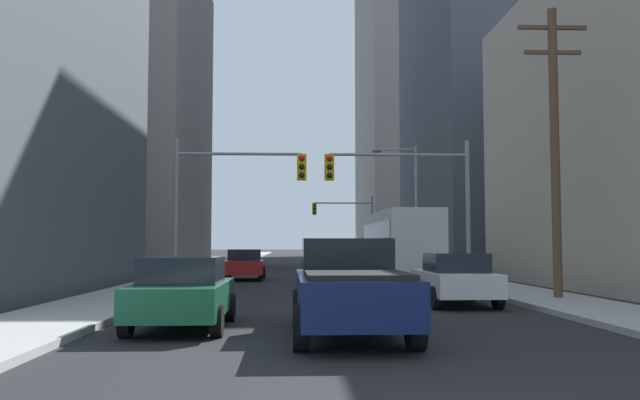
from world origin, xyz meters
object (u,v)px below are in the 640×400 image
sedan_white (455,279)px  traffic_signal_near_right (404,186)px  pickup_truck_navy (349,288)px  traffic_signal_far_right (346,217)px  sedan_red (245,264)px  traffic_signal_near_left (234,186)px  sedan_green (183,292)px  city_bus (399,241)px

sedan_white → traffic_signal_near_right: bearing=92.0°
pickup_truck_navy → traffic_signal_far_right: (3.64, 45.83, 3.18)m
traffic_signal_far_right → pickup_truck_navy: bearing=-94.5°
sedan_white → sedan_red: size_ratio=0.99×
sedan_white → traffic_signal_near_left: bearing=134.5°
sedan_green → traffic_signal_near_right: (6.83, 12.42, 3.37)m
sedan_green → traffic_signal_near_left: size_ratio=0.70×
sedan_green → city_bus: bearing=68.9°
pickup_truck_navy → sedan_red: pickup_truck_navy is taller
sedan_green → traffic_signal_near_left: traffic_signal_near_left is taller
sedan_green → traffic_signal_near_right: size_ratio=0.70×
sedan_white → traffic_signal_near_right: traffic_signal_near_right is taller
pickup_truck_navy → sedan_red: size_ratio=1.27×
traffic_signal_near_left → city_bus: bearing=45.3°
pickup_truck_navy → traffic_signal_near_left: bearing=104.2°
city_bus → sedan_green: (-7.90, -20.44, -1.16)m
sedan_white → sedan_red: 15.59m
city_bus → sedan_white: bearing=-93.1°
sedan_red → sedan_white: bearing=-62.8°
sedan_white → traffic_signal_far_right: bearing=90.0°
sedan_green → traffic_signal_near_left: 12.86m
city_bus → sedan_red: city_bus is taller
sedan_green → sedan_white: bearing=36.2°
sedan_green → sedan_red: (-0.04, 19.06, 0.00)m
city_bus → sedan_green: bearing=-111.1°
traffic_signal_far_right → sedan_green: bearing=-99.0°
traffic_signal_near_left → traffic_signal_far_right: size_ratio=1.00×
city_bus → sedan_green: size_ratio=2.74×
sedan_white → traffic_signal_near_left: 10.67m
sedan_white → traffic_signal_far_right: 39.58m
city_bus → sedan_white: size_ratio=2.73×
pickup_truck_navy → traffic_signal_near_left: (-3.44, 13.62, 3.18)m
pickup_truck_navy → sedan_white: size_ratio=1.29×
sedan_green → sedan_white: 8.79m
sedan_white → sedan_red: (-7.12, 13.87, 0.00)m
city_bus → traffic_signal_near_left: size_ratio=1.92×
sedan_red → traffic_signal_far_right: 26.75m
city_bus → pickup_truck_navy: bearing=-101.7°
sedan_red → traffic_signal_near_right: bearing=-44.0°
sedan_green → sedan_red: bearing=90.1°
sedan_red → traffic_signal_near_right: size_ratio=0.71×
traffic_signal_near_left → traffic_signal_near_right: 6.85m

